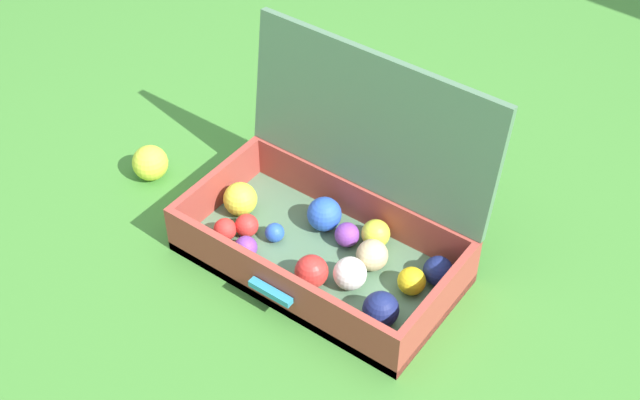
{
  "coord_description": "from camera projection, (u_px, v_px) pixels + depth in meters",
  "views": [
    {
      "loc": [
        0.75,
        -1.19,
        1.54
      ],
      "look_at": [
        -0.09,
        -0.04,
        0.21
      ],
      "focal_mm": 49.85,
      "sensor_mm": 36.0,
      "label": 1
    }
  ],
  "objects": [
    {
      "name": "ground_plane",
      "position": [
        360.0,
        271.0,
        2.07
      ],
      "size": [
        16.0,
        16.0,
        0.0
      ],
      "primitive_type": "plane",
      "color": "#3D7A2D"
    },
    {
      "name": "open_suitcase",
      "position": [
        334.0,
        223.0,
        2.04
      ],
      "size": [
        0.64,
        0.42,
        0.47
      ],
      "color": "#4C7051",
      "rests_on": "ground"
    },
    {
      "name": "stray_ball_on_grass",
      "position": [
        150.0,
        163.0,
        2.29
      ],
      "size": [
        0.09,
        0.09,
        0.09
      ],
      "primitive_type": "sphere",
      "color": "#CCDB38",
      "rests_on": "ground"
    }
  ]
}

